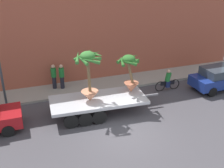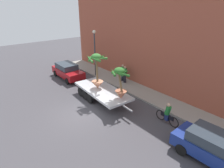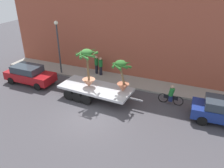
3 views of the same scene
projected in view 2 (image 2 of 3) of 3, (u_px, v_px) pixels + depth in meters
The scene contains 12 objects.
ground_plane at pixel (81, 114), 13.97m from camera, with size 60.00×60.00×0.00m, color #423F44.
sidewalk at pixel (139, 91), 17.47m from camera, with size 24.00×2.20×0.15m, color gray.
building_facade at pixel (156, 36), 16.57m from camera, with size 24.00×1.20×9.70m, color #9E4C38.
flatbed_trailer at pixel (101, 91), 15.84m from camera, with size 6.53×2.61×0.98m.
potted_palm_rear at pixel (97, 70), 15.27m from camera, with size 1.57×1.60×2.91m.
potted_palm_middle at pixel (120, 82), 13.73m from camera, with size 1.47×1.52×2.35m.
cyclist at pixel (167, 114), 12.69m from camera, with size 1.84×0.35×1.54m.
parked_car at pixel (215, 148), 9.53m from camera, with size 4.29×2.00×1.58m.
trailing_car at pixel (68, 71), 20.33m from camera, with size 4.36×1.87×1.58m.
pedestrian_near_gate at pixel (125, 74), 18.75m from camera, with size 0.36×0.36×1.71m.
pedestrian_far_left at pixel (123, 72), 19.21m from camera, with size 0.36×0.36×1.71m.
street_lamp at pixel (95, 47), 19.93m from camera, with size 0.36×0.36×4.83m.
Camera 2 is at (10.71, -5.78, 7.54)m, focal length 30.48 mm.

